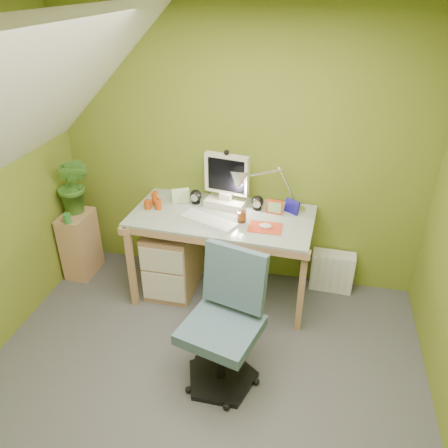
% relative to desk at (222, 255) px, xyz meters
% --- Properties ---
extents(floor, '(3.20, 3.20, 0.01)m').
position_rel_desk_xyz_m(floor, '(0.07, -1.23, -0.41)').
color(floor, '#4C4C51').
rests_on(floor, ground).
extents(ceiling, '(3.20, 3.20, 0.01)m').
position_rel_desk_xyz_m(ceiling, '(0.07, -1.23, 2.00)').
color(ceiling, white).
rests_on(ceiling, wall_back).
extents(wall_back, '(3.20, 0.01, 2.40)m').
position_rel_desk_xyz_m(wall_back, '(0.07, 0.37, 0.80)').
color(wall_back, olive).
rests_on(wall_back, floor).
extents(desk, '(1.53, 0.82, 0.80)m').
position_rel_desk_xyz_m(desk, '(0.00, 0.00, 0.00)').
color(desk, '#AC7C5A').
rests_on(desk, floor).
extents(monitor, '(0.42, 0.29, 0.53)m').
position_rel_desk_xyz_m(monitor, '(0.00, 0.18, 0.66)').
color(monitor, silver).
rests_on(monitor, desk).
extents(speaker_left, '(0.12, 0.12, 0.12)m').
position_rel_desk_xyz_m(speaker_left, '(-0.27, 0.16, 0.46)').
color(speaker_left, black).
rests_on(speaker_left, desk).
extents(speaker_right, '(0.11, 0.11, 0.12)m').
position_rel_desk_xyz_m(speaker_right, '(0.27, 0.16, 0.46)').
color(speaker_right, black).
rests_on(speaker_right, desk).
extents(keyboard, '(0.49, 0.32, 0.02)m').
position_rel_desk_xyz_m(keyboard, '(-0.08, -0.14, 0.41)').
color(keyboard, white).
rests_on(keyboard, desk).
extents(mousepad, '(0.26, 0.19, 0.01)m').
position_rel_desk_xyz_m(mousepad, '(0.38, -0.14, 0.40)').
color(mousepad, red).
rests_on(mousepad, desk).
extents(mouse, '(0.11, 0.07, 0.04)m').
position_rel_desk_xyz_m(mouse, '(0.38, -0.14, 0.42)').
color(mouse, white).
rests_on(mouse, mousepad).
extents(amber_tumbler, '(0.08, 0.08, 0.09)m').
position_rel_desk_xyz_m(amber_tumbler, '(0.18, -0.08, 0.45)').
color(amber_tumbler, brown).
rests_on(amber_tumbler, desk).
extents(candle_cluster, '(0.18, 0.17, 0.12)m').
position_rel_desk_xyz_m(candle_cluster, '(-0.60, 0.01, 0.46)').
color(candle_cluster, '#B6430F').
rests_on(candle_cluster, desk).
extents(photo_frame_red, '(0.14, 0.04, 0.12)m').
position_rel_desk_xyz_m(photo_frame_red, '(0.42, 0.12, 0.46)').
color(photo_frame_red, '#BC3514').
rests_on(photo_frame_red, desk).
extents(photo_frame_blue, '(0.12, 0.09, 0.12)m').
position_rel_desk_xyz_m(photo_frame_blue, '(0.56, 0.16, 0.46)').
color(photo_frame_blue, navy).
rests_on(photo_frame_blue, desk).
extents(photo_frame_green, '(0.15, 0.09, 0.13)m').
position_rel_desk_xyz_m(photo_frame_green, '(-0.40, 0.14, 0.47)').
color(photo_frame_green, '#ADCC8C').
rests_on(photo_frame_green, desk).
extents(desk_lamp, '(0.57, 0.30, 0.58)m').
position_rel_desk_xyz_m(desk_lamp, '(0.45, 0.18, 0.69)').
color(desk_lamp, '#B6B7BB').
rests_on(desk_lamp, desk).
extents(side_ledge, '(0.24, 0.36, 0.63)m').
position_rel_desk_xyz_m(side_ledge, '(-1.38, 0.02, -0.09)').
color(side_ledge, tan).
rests_on(side_ledge, floor).
extents(potted_plant, '(0.31, 0.26, 0.55)m').
position_rel_desk_xyz_m(potted_plant, '(-1.37, 0.07, 0.50)').
color(potted_plant, '#3E7426').
rests_on(potted_plant, side_ledge).
extents(green_cup, '(0.08, 0.08, 0.09)m').
position_rel_desk_xyz_m(green_cup, '(-1.36, -0.13, 0.27)').
color(green_cup, '#388739').
rests_on(green_cup, side_ledge).
extents(task_chair, '(0.67, 0.67, 0.99)m').
position_rel_desk_xyz_m(task_chair, '(0.21, -0.98, 0.09)').
color(task_chair, '#415B6C').
rests_on(task_chair, floor).
extents(radiator, '(0.38, 0.17, 0.38)m').
position_rel_desk_xyz_m(radiator, '(0.96, 0.27, -0.21)').
color(radiator, silver).
rests_on(radiator, floor).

